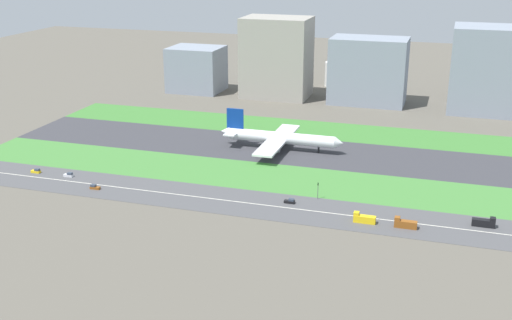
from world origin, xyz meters
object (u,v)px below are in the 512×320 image
(truck_2, at_px, (364,219))
(traffic_light, at_px, (318,189))
(car_0, at_px, (36,171))
(hangar_building, at_px, (277,58))
(airliner, at_px, (278,138))
(car_1, at_px, (95,187))
(terminal_building, at_px, (197,69))
(car_3, at_px, (290,201))
(fuel_tank_west, at_px, (337,74))
(car_2, at_px, (69,175))
(truck_0, at_px, (405,224))
(truck_1, at_px, (484,223))
(office_tower, at_px, (368,71))
(cargo_warehouse, at_px, (490,70))

(truck_2, relative_size, traffic_light, 1.17)
(car_0, distance_m, traffic_light, 131.58)
(car_0, distance_m, hangar_building, 194.82)
(car_0, height_order, truck_2, truck_2)
(airliner, bearing_deg, traffic_light, -60.60)
(car_1, height_order, terminal_building, terminal_building)
(car_3, xyz_separation_m, fuel_tank_west, (-23.62, 227.00, 7.96))
(car_1, bearing_deg, car_2, -27.41)
(car_3, xyz_separation_m, truck_0, (47.07, -10.00, 0.75))
(truck_2, distance_m, truck_1, 44.89)
(car_2, xyz_separation_m, car_1, (19.29, -10.00, 0.00))
(truck_1, relative_size, car_1, 1.91)
(truck_0, distance_m, truck_1, 30.10)
(car_0, height_order, truck_0, truck_0)
(car_3, distance_m, office_tower, 183.23)
(car_0, bearing_deg, office_tower, 55.15)
(truck_0, height_order, fuel_tank_west, fuel_tank_west)
(car_3, height_order, hangar_building, hangar_building)
(car_3, relative_size, fuel_tank_west, 0.25)
(truck_1, distance_m, terminal_building, 264.47)
(car_2, xyz_separation_m, truck_0, (151.14, -10.00, 0.75))
(truck_1, relative_size, cargo_warehouse, 0.16)
(truck_1, xyz_separation_m, cargo_warehouse, (4.48, 182.00, 24.78))
(hangar_building, height_order, cargo_warehouse, hangar_building)
(car_0, xyz_separation_m, car_1, (36.67, -10.00, 0.00))
(truck_2, xyz_separation_m, office_tower, (-26.42, 192.00, 19.77))
(car_1, xyz_separation_m, hangar_building, (27.79, 192.00, 26.00))
(truck_0, distance_m, cargo_warehouse, 196.36)
(traffic_light, bearing_deg, office_tower, 91.51)
(truck_0, bearing_deg, fuel_tank_west, -73.39)
(car_2, height_order, truck_2, truck_2)
(car_2, distance_m, car_1, 21.73)
(airliner, bearing_deg, car_2, -139.67)
(traffic_light, relative_size, cargo_warehouse, 0.14)
(office_tower, distance_m, cargo_warehouse, 74.83)
(truck_1, height_order, cargo_warehouse, cargo_warehouse)
(traffic_light, bearing_deg, fuel_tank_west, 98.69)
(car_0, bearing_deg, airliner, 34.90)
(terminal_building, bearing_deg, car_3, -57.50)
(airliner, height_order, truck_2, airliner)
(terminal_building, xyz_separation_m, hangar_building, (58.93, 0.00, 11.32))
(truck_0, distance_m, fuel_tank_west, 247.42)
(truck_1, relative_size, hangar_building, 0.16)
(car_3, relative_size, car_2, 1.00)
(car_2, bearing_deg, airliner, 40.33)
(airliner, relative_size, cargo_warehouse, 1.23)
(car_2, relative_size, traffic_light, 0.61)
(traffic_light, height_order, fuel_tank_west, fuel_tank_west)
(terminal_building, xyz_separation_m, fuel_tank_west, (92.31, 45.00, -6.72))
(cargo_warehouse, bearing_deg, car_0, -137.90)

